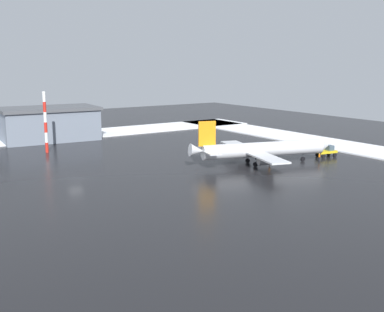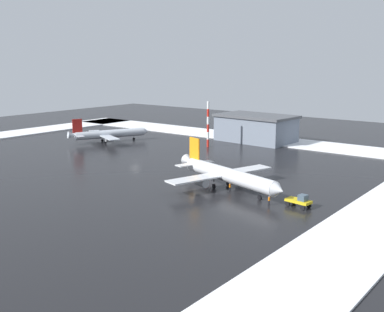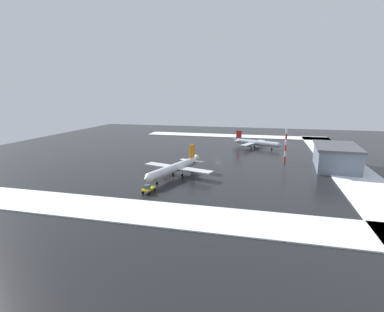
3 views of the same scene
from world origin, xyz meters
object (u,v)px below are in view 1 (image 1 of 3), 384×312
ground_crew_mid_apron (319,157)px  cargo_hangar (49,123)px  airplane_distant_tail (260,149)px  antenna_mast (45,122)px  pushback_tug (327,151)px  ground_crew_near_tug (270,160)px

ground_crew_mid_apron → cargo_hangar: size_ratio=0.07×
airplane_distant_tail → ground_crew_mid_apron: size_ratio=17.83×
antenna_mast → cargo_hangar: bearing=-109.7°
pushback_tug → cargo_hangar: (43.13, -57.24, 3.16)m
ground_crew_near_tug → ground_crew_mid_apron: same height
pushback_tug → antenna_mast: size_ratio=0.35×
airplane_distant_tail → antenna_mast: (31.98, -37.11, 3.95)m
cargo_hangar → ground_crew_mid_apron: bearing=126.6°
airplane_distant_tail → pushback_tug: (-17.52, 2.37, -1.77)m
antenna_mast → cargo_hangar: (-6.37, -17.76, -2.57)m
ground_crew_near_tug → cargo_hangar: (27.19, -56.04, 3.47)m
pushback_tug → antenna_mast: 63.58m
airplane_distant_tail → ground_crew_mid_apron: airplane_distant_tail is taller
airplane_distant_tail → ground_crew_near_tug: 2.87m
pushback_tug → ground_crew_mid_apron: (5.02, 2.22, -0.31)m
antenna_mast → pushback_tug: bearing=141.4°
airplane_distant_tail → antenna_mast: antenna_mast is taller
airplane_distant_tail → cargo_hangar: bearing=131.6°
pushback_tug → ground_crew_near_tug: pushback_tug is taller
pushback_tug → antenna_mast: (49.51, -39.49, 5.72)m
antenna_mast → cargo_hangar: size_ratio=0.54×
airplane_distant_tail → ground_crew_mid_apron: 13.48m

